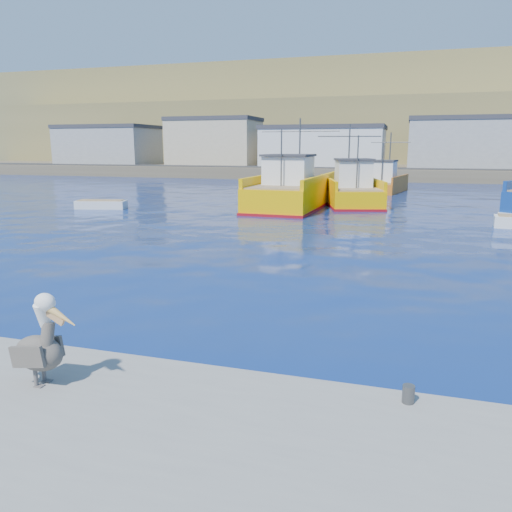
# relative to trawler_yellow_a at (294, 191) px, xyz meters

# --- Properties ---
(ground) EXTENTS (260.00, 260.00, 0.00)m
(ground) POSITION_rel_trawler_yellow_a_xyz_m (5.70, -27.02, -1.18)
(ground) COLOR navy
(ground) RESTS_ON ground
(dock_bollards) EXTENTS (36.20, 0.20, 0.30)m
(dock_bollards) POSITION_rel_trawler_yellow_a_xyz_m (6.30, -30.42, -0.53)
(dock_bollards) COLOR #4C4C4C
(dock_bollards) RESTS_ON dock
(far_shore) EXTENTS (200.00, 81.00, 24.00)m
(far_shore) POSITION_rel_trawler_yellow_a_xyz_m (5.70, 82.19, 7.80)
(far_shore) COLOR brown
(far_shore) RESTS_ON ground
(trawler_yellow_a) EXTENTS (6.30, 13.90, 6.83)m
(trawler_yellow_a) POSITION_rel_trawler_yellow_a_xyz_m (0.00, 0.00, 0.00)
(trawler_yellow_a) COLOR #EEAE00
(trawler_yellow_a) RESTS_ON ground
(trawler_yellow_b) EXTENTS (6.52, 11.58, 6.47)m
(trawler_yellow_b) POSITION_rel_trawler_yellow_a_xyz_m (4.00, 3.03, -0.15)
(trawler_yellow_b) COLOR #EEAE00
(trawler_yellow_b) RESTS_ON ground
(boat_orange) EXTENTS (4.25, 8.07, 6.00)m
(boat_orange) POSITION_rel_trawler_yellow_a_xyz_m (6.33, 14.85, -0.17)
(boat_orange) COLOR #C46119
(boat_orange) RESTS_ON ground
(skiff_left) EXTENTS (3.88, 2.13, 0.80)m
(skiff_left) POSITION_rel_trawler_yellow_a_xyz_m (-13.56, -5.74, -0.92)
(skiff_left) COLOR silver
(skiff_left) RESTS_ON ground
(pelican) EXTENTS (1.36, 0.57, 1.68)m
(pelican) POSITION_rel_trawler_yellow_a_xyz_m (2.57, -31.59, 0.04)
(pelican) COLOR #595451
(pelican) RESTS_ON dock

